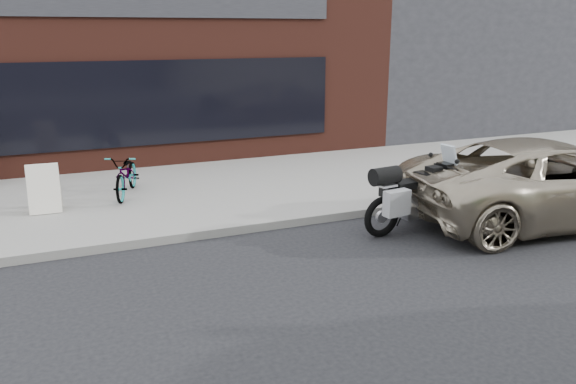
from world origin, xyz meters
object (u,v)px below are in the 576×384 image
motorcycle (413,196)px  sandwich_sign (44,188)px  bicycle_front (127,174)px  minivan (550,181)px

motorcycle → sandwich_sign: size_ratio=2.58×
bicycle_front → sandwich_sign: size_ratio=1.87×
motorcycle → sandwich_sign: 6.65m
minivan → bicycle_front: (-6.97, 4.05, -0.16)m
motorcycle → sandwich_sign: bearing=144.7°
bicycle_front → sandwich_sign: sandwich_sign is taller
minivan → bicycle_front: size_ratio=3.23×
bicycle_front → motorcycle: bearing=-20.7°
bicycle_front → minivan: bearing=-11.4°
bicycle_front → sandwich_sign: (-1.53, -0.46, 0.01)m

